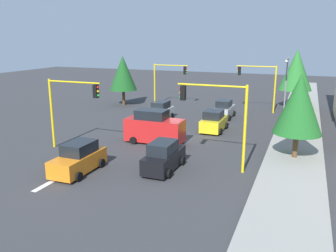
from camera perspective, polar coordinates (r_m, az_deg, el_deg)
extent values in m
plane|color=#353538|center=(31.00, 0.15, -1.81)|extent=(120.00, 120.00, 0.00)
cube|color=gray|center=(33.81, 20.22, -1.21)|extent=(80.00, 4.00, 0.15)
cube|color=silver|center=(22.45, -19.05, -8.92)|extent=(2.20, 0.36, 0.01)
cone|color=silver|center=(23.36, -16.99, -7.84)|extent=(0.01, 1.10, 1.10)
cylinder|color=yellow|center=(42.28, 16.87, 5.64)|extent=(0.18, 0.18, 5.44)
cylinder|color=yellow|center=(42.25, 14.05, 9.32)|extent=(0.12, 4.50, 0.12)
cube|color=black|center=(42.59, 11.46, 8.71)|extent=(0.36, 0.32, 0.96)
sphere|color=red|center=(42.60, 11.24, 9.13)|extent=(0.18, 0.18, 0.18)
sphere|color=yellow|center=(42.62, 11.22, 8.73)|extent=(0.18, 0.18, 0.18)
sphere|color=green|center=(42.65, 11.20, 8.33)|extent=(0.18, 0.18, 0.18)
cylinder|color=yellow|center=(22.72, 12.30, -0.62)|extent=(0.18, 0.18, 5.69)
cylinder|color=yellow|center=(22.66, 7.02, 6.51)|extent=(0.12, 4.50, 0.12)
cube|color=black|center=(23.29, 2.46, 5.36)|extent=(0.36, 0.32, 0.96)
sphere|color=red|center=(23.30, 2.04, 6.11)|extent=(0.18, 0.18, 0.18)
sphere|color=yellow|center=(23.35, 2.04, 5.38)|extent=(0.18, 0.18, 0.18)
sphere|color=green|center=(23.40, 2.03, 4.66)|extent=(0.18, 0.18, 0.18)
cylinder|color=yellow|center=(29.07, -18.26, 1.92)|extent=(0.18, 0.18, 5.43)
cylinder|color=yellow|center=(27.28, -15.00, 6.86)|extent=(0.12, 4.50, 0.12)
cube|color=black|center=(26.29, -11.58, 5.52)|extent=(0.36, 0.32, 0.96)
sphere|color=red|center=(26.15, -11.28, 6.16)|extent=(0.18, 0.18, 0.18)
sphere|color=yellow|center=(26.19, -11.25, 5.51)|extent=(0.18, 0.18, 0.18)
sphere|color=green|center=(26.23, -11.22, 4.86)|extent=(0.18, 0.18, 0.18)
cylinder|color=yellow|center=(46.00, -2.17, 6.76)|extent=(0.18, 0.18, 5.26)
cylinder|color=yellow|center=(44.89, 0.47, 9.77)|extent=(0.12, 4.50, 0.12)
cube|color=black|center=(44.30, 2.77, 8.95)|extent=(0.36, 0.32, 0.96)
sphere|color=red|center=(44.21, 3.00, 9.32)|extent=(0.18, 0.18, 0.18)
sphere|color=yellow|center=(44.24, 3.00, 8.94)|extent=(0.18, 0.18, 0.18)
sphere|color=green|center=(44.27, 2.99, 8.55)|extent=(0.18, 0.18, 0.18)
cylinder|color=slate|center=(32.18, 18.36, 4.45)|extent=(0.14, 0.14, 7.00)
cylinder|color=slate|center=(30.94, 18.73, 10.23)|extent=(1.80, 0.10, 0.10)
ellipsoid|color=silver|center=(30.05, 18.60, 9.86)|extent=(0.56, 0.28, 0.20)
cylinder|color=brown|center=(45.99, -7.17, 4.71)|extent=(0.36, 0.36, 2.17)
cone|color=#19511E|center=(45.59, -7.29, 8.50)|extent=(3.47, 3.47, 4.34)
cylinder|color=brown|center=(46.34, 19.66, 4.25)|extent=(0.36, 0.36, 2.46)
cone|color=#28752D|center=(45.92, 20.02, 8.53)|extent=(3.93, 3.93, 4.91)
cylinder|color=brown|center=(26.80, 19.89, -2.88)|extent=(0.36, 0.36, 2.11)
cone|color=#1E6023|center=(26.13, 20.43, 3.36)|extent=(3.38, 3.38, 4.22)
cube|color=red|center=(29.11, -2.17, -0.65)|extent=(1.90, 4.80, 1.85)
cube|color=black|center=(28.90, -2.63, 1.90)|extent=(1.67, 2.50, 0.76)
cylinder|color=black|center=(29.68, 1.26, -1.93)|extent=(0.20, 0.60, 0.60)
cylinder|color=black|center=(27.87, -0.19, -2.99)|extent=(0.20, 0.60, 0.60)
cylinder|color=black|center=(30.80, -3.94, -1.36)|extent=(0.20, 0.60, 0.60)
cylinder|color=black|center=(29.07, -5.65, -2.35)|extent=(0.20, 0.60, 0.60)
cube|color=orange|center=(23.60, -14.30, -5.66)|extent=(4.16, 1.75, 1.05)
cube|color=black|center=(23.48, -14.13, -3.43)|extent=(2.16, 1.54, 0.76)
cylinder|color=black|center=(22.24, -14.20, -7.96)|extent=(0.60, 0.20, 0.60)
cylinder|color=black|center=(23.34, -17.97, -7.17)|extent=(0.60, 0.20, 0.60)
cylinder|color=black|center=(24.23, -10.65, -5.92)|extent=(0.60, 0.20, 0.60)
cylinder|color=black|center=(25.23, -14.27, -5.30)|extent=(0.60, 0.20, 0.60)
cube|color=yellow|center=(33.22, 7.41, 0.39)|extent=(3.83, 1.79, 1.05)
cube|color=black|center=(32.83, 7.37, 1.85)|extent=(1.99, 1.57, 0.76)
cylinder|color=black|center=(34.66, 6.35, 0.33)|extent=(0.60, 0.20, 0.60)
cylinder|color=black|center=(34.23, 9.43, 0.05)|extent=(0.60, 0.20, 0.60)
cylinder|color=black|center=(32.44, 5.23, -0.59)|extent=(0.60, 0.20, 0.60)
cylinder|color=black|center=(31.98, 8.51, -0.91)|extent=(0.60, 0.20, 0.60)
cube|color=black|center=(23.30, -0.64, -5.46)|extent=(4.06, 1.61, 1.05)
cube|color=black|center=(22.84, -0.84, -3.48)|extent=(2.11, 1.42, 0.76)
cylinder|color=black|center=(24.84, -1.39, -5.16)|extent=(0.60, 0.20, 0.60)
cylinder|color=black|center=(24.25, 2.39, -5.65)|extent=(0.60, 0.20, 0.60)
cylinder|color=black|center=(22.69, -3.90, -7.10)|extent=(0.60, 0.20, 0.60)
cylinder|color=black|center=(22.04, 0.21, -7.71)|extent=(0.60, 0.20, 0.60)
cube|color=white|center=(37.24, -1.28, 2.00)|extent=(4.03, 1.61, 1.05)
cube|color=black|center=(37.25, -1.17, 3.42)|extent=(2.10, 1.41, 0.76)
cylinder|color=black|center=(35.88, -0.78, 0.89)|extent=(0.60, 0.20, 0.60)
cylinder|color=black|center=(36.56, -3.29, 1.12)|extent=(0.60, 0.20, 0.60)
cylinder|color=black|center=(38.14, 0.65, 1.69)|extent=(0.60, 0.20, 0.60)
cylinder|color=black|center=(38.78, -1.74, 1.89)|extent=(0.60, 0.20, 0.60)
cube|color=#B2B5BA|center=(38.82, 9.04, 2.32)|extent=(3.84, 1.62, 1.05)
cube|color=black|center=(38.46, 9.03, 3.58)|extent=(2.00, 1.42, 0.76)
cylinder|color=black|center=(40.22, 8.19, 2.19)|extent=(0.60, 0.20, 0.60)
cylinder|color=black|center=(39.87, 10.62, 1.99)|extent=(0.60, 0.20, 0.60)
cylinder|color=black|center=(37.96, 7.34, 1.51)|extent=(0.60, 0.20, 0.60)
cylinder|color=black|center=(37.58, 9.90, 1.29)|extent=(0.60, 0.20, 0.60)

